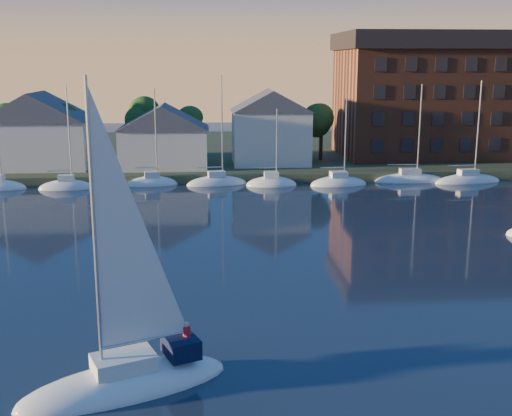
{
  "coord_description": "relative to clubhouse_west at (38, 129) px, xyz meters",
  "views": [
    {
      "loc": [
        -0.54,
        -25.97,
        14.38
      ],
      "look_at": [
        3.18,
        22.0,
        3.37
      ],
      "focal_mm": 45.0,
      "sensor_mm": 36.0,
      "label": 1
    }
  ],
  "objects": [
    {
      "name": "hero_sailboat",
      "position": [
        17.74,
        -57.21,
        -5.31
      ],
      "size": [
        10.15,
        6.57,
        14.97
      ],
      "rotation": [
        0.0,
        0.0,
        3.53
      ],
      "color": "white",
      "rests_on": "ground"
    },
    {
      "name": "clubhouse_east",
      "position": [
        30.0,
        1.0,
        0.07
      ],
      "size": [
        10.5,
        8.4,
        9.8
      ],
      "color": "beige",
      "rests_on": "shoreline_land"
    },
    {
      "name": "wooden_dock",
      "position": [
        22.0,
        -6.0,
        -5.93
      ],
      "size": [
        120.0,
        3.0,
        1.0
      ],
      "primitive_type": "cube",
      "color": "brown",
      "rests_on": "ground"
    },
    {
      "name": "ground",
      "position": [
        22.0,
        -58.0,
        -5.93
      ],
      "size": [
        260.0,
        260.0,
        0.0
      ],
      "primitive_type": "plane",
      "color": "black",
      "rests_on": "ground"
    },
    {
      "name": "clubhouse_west",
      "position": [
        0.0,
        0.0,
        0.0
      ],
      "size": [
        13.65,
        9.45,
        9.64
      ],
      "color": "beige",
      "rests_on": "shoreline_land"
    },
    {
      "name": "moored_fleet",
      "position": [
        26.0,
        -9.0,
        -5.83
      ],
      "size": [
        95.5,
        2.4,
        12.05
      ],
      "color": "white",
      "rests_on": "ground"
    },
    {
      "name": "condo_block",
      "position": [
        56.0,
        6.95,
        3.86
      ],
      "size": [
        31.0,
        17.0,
        17.4
      ],
      "color": "brown",
      "rests_on": "shoreline_land"
    },
    {
      "name": "shoreline_land",
      "position": [
        22.0,
        17.0,
        -5.93
      ],
      "size": [
        160.0,
        50.0,
        2.0
      ],
      "primitive_type": "cube",
      "color": "#354025",
      "rests_on": "ground"
    },
    {
      "name": "tree_line",
      "position": [
        24.0,
        5.0,
        1.24
      ],
      "size": [
        93.4,
        5.4,
        8.9
      ],
      "color": "#362218",
      "rests_on": "shoreline_land"
    },
    {
      "name": "clubhouse_centre",
      "position": [
        16.0,
        -1.0,
        -0.8
      ],
      "size": [
        11.55,
        8.4,
        8.08
      ],
      "color": "beige",
      "rests_on": "shoreline_land"
    }
  ]
}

